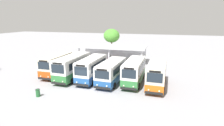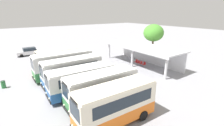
% 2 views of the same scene
% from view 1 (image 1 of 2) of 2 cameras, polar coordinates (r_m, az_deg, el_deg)
% --- Properties ---
extents(ground_plane, '(180.00, 180.00, 0.00)m').
position_cam_1_polar(ground_plane, '(23.94, -8.12, -7.99)').
color(ground_plane, '#939399').
extents(city_bus_nearest_orange, '(2.43, 6.65, 3.33)m').
position_cam_1_polar(city_bus_nearest_orange, '(29.74, -17.14, -0.44)').
color(city_bus_nearest_orange, black).
rests_on(city_bus_nearest_orange, ground).
extents(city_bus_second_in_row, '(2.55, 8.01, 3.49)m').
position_cam_1_polar(city_bus_second_in_row, '(27.77, -12.33, -0.95)').
color(city_bus_second_in_row, black).
rests_on(city_bus_second_in_row, ground).
extents(city_bus_middle_cream, '(2.34, 7.43, 3.34)m').
position_cam_1_polar(city_bus_middle_cream, '(26.50, -6.40, -1.59)').
color(city_bus_middle_cream, black).
rests_on(city_bus_middle_cream, ground).
extents(city_bus_fourth_amber, '(2.70, 7.57, 3.07)m').
position_cam_1_polar(city_bus_fourth_amber, '(25.36, -0.09, -2.51)').
color(city_bus_fourth_amber, black).
rests_on(city_bus_fourth_amber, ground).
extents(city_bus_fifth_blue, '(2.39, 7.33, 3.31)m').
position_cam_1_polar(city_bus_fifth_blue, '(25.24, 7.06, -2.43)').
color(city_bus_fifth_blue, black).
rests_on(city_bus_fifth_blue, ground).
extents(city_bus_far_end_green, '(2.44, 6.99, 3.32)m').
position_cam_1_polar(city_bus_far_end_green, '(24.28, 14.00, -3.38)').
color(city_bus_far_end_green, black).
rests_on(city_bus_far_end_green, ground).
extents(terminal_canopy, '(14.60, 4.96, 3.40)m').
position_cam_1_polar(terminal_canopy, '(38.87, 0.10, 4.56)').
color(terminal_canopy, silver).
rests_on(terminal_canopy, ground).
extents(waiting_chair_end_by_column, '(0.45, 0.45, 0.86)m').
position_cam_1_polar(waiting_chair_end_by_column, '(38.40, -1.13, 1.28)').
color(waiting_chair_end_by_column, slate).
rests_on(waiting_chair_end_by_column, ground).
extents(waiting_chair_second_from_end, '(0.45, 0.45, 0.86)m').
position_cam_1_polar(waiting_chair_second_from_end, '(38.13, -0.27, 1.19)').
color(waiting_chair_second_from_end, slate).
rests_on(waiting_chair_second_from_end, ground).
extents(waiting_chair_middle_seat, '(0.45, 0.45, 0.86)m').
position_cam_1_polar(waiting_chair_middle_seat, '(37.95, 0.63, 1.13)').
color(waiting_chair_middle_seat, slate).
rests_on(waiting_chair_middle_seat, ground).
extents(waiting_chair_fourth_seat, '(0.45, 0.45, 0.86)m').
position_cam_1_polar(waiting_chair_fourth_seat, '(37.90, 1.60, 1.11)').
color(waiting_chair_fourth_seat, slate).
rests_on(waiting_chair_fourth_seat, ground).
extents(roadside_tree_behind_canopy, '(3.74, 3.74, 6.62)m').
position_cam_1_polar(roadside_tree_behind_canopy, '(42.57, -0.12, 8.63)').
color(roadside_tree_behind_canopy, brown).
rests_on(roadside_tree_behind_canopy, ground).
extents(litter_bin_apron, '(0.49, 0.49, 0.90)m').
position_cam_1_polar(litter_bin_apron, '(22.91, -22.46, -8.75)').
color(litter_bin_apron, '#266633').
rests_on(litter_bin_apron, ground).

